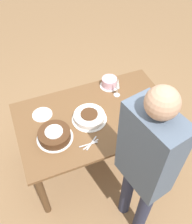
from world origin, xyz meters
name	(u,v)px	position (x,y,z in m)	size (l,w,h in m)	color
ground_plane	(96,157)	(0.00, 0.00, 0.00)	(12.00, 12.00, 0.00)	#8E6B47
dining_table	(96,123)	(0.00, 0.00, 0.65)	(1.53, 0.94, 0.76)	brown
cake_center_white	(89,117)	(-0.08, -0.02, 0.79)	(0.34, 0.34, 0.08)	white
cake_front_chocolate	(55,135)	(-0.44, -0.11, 0.80)	(0.33, 0.33, 0.10)	white
cake_back_decorated	(109,82)	(0.29, 0.35, 0.81)	(0.20, 0.20, 0.10)	white
wine_glass_near	(152,103)	(0.49, -0.18, 0.91)	(0.06, 0.06, 0.22)	silver
wine_glass_far	(118,84)	(0.31, 0.18, 0.91)	(0.07, 0.07, 0.22)	silver
dessert_plate_left	(42,115)	(-0.48, 0.20, 0.76)	(0.20, 0.20, 0.01)	white
fork_pile	(90,144)	(-0.17, -0.30, 0.76)	(0.19, 0.12, 0.01)	silver
person_cutting	(146,162)	(0.06, -0.78, 1.06)	(0.29, 0.44, 1.75)	#2D334C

